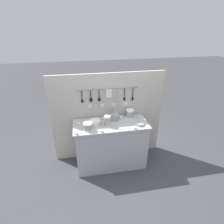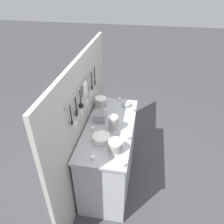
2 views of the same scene
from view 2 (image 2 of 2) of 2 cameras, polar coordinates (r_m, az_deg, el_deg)
name	(u,v)px [view 2 (image 2 of 2)]	position (r m, az deg, el deg)	size (l,w,h in m)	color
ground_plane	(110,177)	(3.27, -0.55, -16.54)	(20.00, 20.00, 0.00)	#424247
counter	(110,154)	(2.93, -0.60, -10.80)	(1.34, 0.57, 0.91)	#ADAFB5
back_wall	(84,126)	(2.72, -7.35, -3.55)	(2.14, 0.11, 1.75)	#BCB7AD
bowl_stack_nested_right	(113,123)	(2.51, 0.33, -3.01)	(0.12, 0.12, 0.19)	white
bowl_stack_back_corner	(115,146)	(2.26, 0.87, -8.93)	(0.15, 0.15, 0.13)	white
bowl_stack_tall_left	(101,103)	(2.95, -2.91, 2.46)	(0.15, 0.15, 0.15)	white
plate_stack	(102,138)	(2.41, -2.75, -6.90)	(0.19, 0.19, 0.07)	white
steel_mixing_bowl	(126,105)	(3.02, 3.79, 1.93)	(0.13, 0.13, 0.04)	#93969E
cutlery_caddy	(100,117)	(2.70, -3.06, -1.23)	(0.14, 0.14, 0.27)	#93969E
cup_by_caddy	(93,158)	(2.22, -4.95, -11.83)	(0.05, 0.05, 0.04)	white
cup_front_left	(133,110)	(2.90, 5.45, 0.51)	(0.05, 0.05, 0.04)	white
cup_centre	(123,165)	(2.15, 2.89, -13.65)	(0.05, 0.05, 0.04)	white
cup_front_right	(102,113)	(2.83, -2.74, -0.38)	(0.05, 0.05, 0.04)	white
cup_edge_far	(128,138)	(2.44, 4.15, -6.76)	(0.05, 0.05, 0.04)	white
cup_beside_plates	(93,129)	(2.57, -5.00, -4.39)	(0.05, 0.05, 0.04)	white
cup_edge_near	(119,99)	(3.13, 1.94, 3.33)	(0.05, 0.05, 0.04)	white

